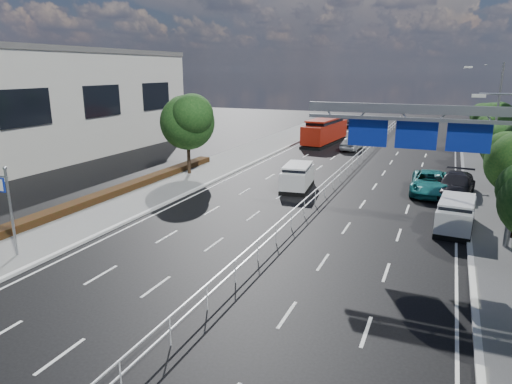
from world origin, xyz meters
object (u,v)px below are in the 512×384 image
at_px(toilet_sign, 2,196).
at_px(near_car_silver, 352,143).
at_px(overhead_gantry, 432,130).
at_px(parked_car_teal, 430,183).
at_px(silver_minivan, 456,215).
at_px(parked_car_dark, 455,185).
at_px(near_car_dark, 347,122).
at_px(white_minivan, 297,177).
at_px(red_bus, 325,131).

height_order(toilet_sign, near_car_silver, toilet_sign).
distance_m(overhead_gantry, parked_car_teal, 10.63).
distance_m(silver_minivan, parked_car_dark, 7.35).
relative_size(overhead_gantry, near_car_silver, 2.28).
height_order(near_car_dark, parked_car_dark, parked_car_dark).
xyz_separation_m(white_minivan, red_bus, (-3.48, 21.28, 0.64)).
bearing_deg(parked_car_teal, toilet_sign, -133.62).
height_order(white_minivan, near_car_silver, white_minivan).
bearing_deg(overhead_gantry, near_car_dark, 106.58).
height_order(white_minivan, parked_car_teal, white_minivan).
bearing_deg(white_minivan, overhead_gantry, -44.56).
height_order(red_bus, near_car_silver, red_bus).
bearing_deg(near_car_dark, white_minivan, 91.91).
distance_m(toilet_sign, red_bus, 38.69).
relative_size(near_car_silver, parked_car_dark, 0.81).
height_order(white_minivan, silver_minivan, white_minivan).
bearing_deg(overhead_gantry, silver_minivan, 51.92).
distance_m(toilet_sign, silver_minivan, 22.81).
xyz_separation_m(overhead_gantry, near_car_dark, (-13.61, 45.71, -4.91)).
bearing_deg(parked_car_dark, parked_car_teal, -177.47).
height_order(red_bus, silver_minivan, red_bus).
relative_size(overhead_gantry, parked_car_teal, 1.84).
bearing_deg(toilet_sign, red_bus, 82.34).
relative_size(near_car_dark, parked_car_dark, 0.77).
bearing_deg(white_minivan, parked_car_dark, 5.59).
relative_size(white_minivan, parked_car_dark, 0.81).
xyz_separation_m(toilet_sign, red_bus, (5.16, 38.32, -1.39)).
bearing_deg(silver_minivan, white_minivan, 159.17).
distance_m(overhead_gantry, parked_car_dark, 10.62).
height_order(silver_minivan, parked_car_teal, silver_minivan).
height_order(toilet_sign, silver_minivan, toilet_sign).
xyz_separation_m(overhead_gantry, silver_minivan, (1.56, 1.99, -4.74)).
xyz_separation_m(red_bus, parked_car_dark, (14.10, -18.93, -0.75)).
height_order(toilet_sign, red_bus, toilet_sign).
distance_m(red_bus, parked_car_teal, 22.57).
distance_m(red_bus, near_car_silver, 4.85).
relative_size(white_minivan, parked_car_teal, 0.80).
relative_size(overhead_gantry, white_minivan, 2.30).
xyz_separation_m(red_bus, near_car_dark, (-1.07, 17.44, -0.85)).
height_order(near_car_dark, silver_minivan, silver_minivan).
xyz_separation_m(overhead_gantry, near_car_silver, (-8.77, 25.32, -4.84)).
distance_m(red_bus, parked_car_dark, 23.61).
bearing_deg(red_bus, silver_minivan, -57.17).
xyz_separation_m(overhead_gantry, parked_car_teal, (-0.09, 9.46, -4.83)).
bearing_deg(parked_car_dark, near_car_dark, 119.39).
xyz_separation_m(toilet_sign, parked_car_teal, (17.61, 19.51, -2.17)).
relative_size(toilet_sign, white_minivan, 0.97).
xyz_separation_m(toilet_sign, parked_car_dark, (19.25, 19.39, -2.14)).
distance_m(white_minivan, near_car_dark, 38.99).
bearing_deg(silver_minivan, parked_car_dark, 94.38).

